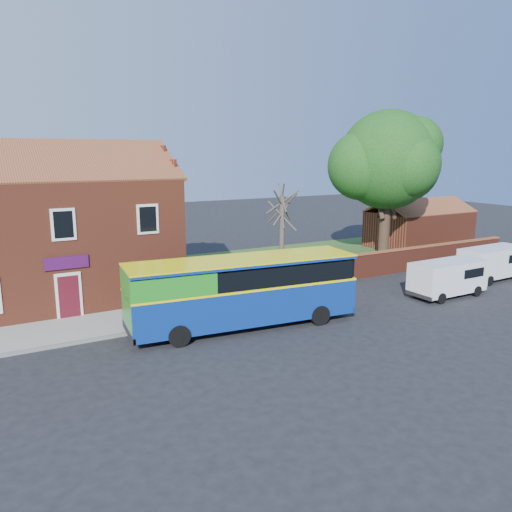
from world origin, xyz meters
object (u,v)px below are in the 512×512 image
bus (236,289)px  large_tree (387,163)px  van_near (448,277)px  van_far (493,262)px

bus → large_tree: large_tree is taller
van_near → large_tree: 11.48m
van_near → large_tree: (3.61, 9.08, 6.02)m
bus → large_tree: bearing=31.6°
large_tree → bus: bearing=-153.9°
van_near → van_far: 5.65m
bus → large_tree: 18.82m
bus → large_tree: size_ratio=0.98×
bus → van_far: 18.13m
van_near → large_tree: large_tree is taller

